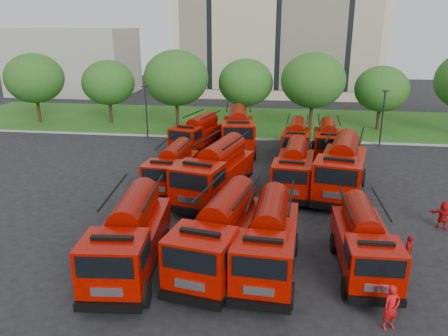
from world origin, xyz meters
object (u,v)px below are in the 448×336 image
object	(u,v)px
fire_truck_9	(238,130)
firefighter_4	(158,233)
fire_truck_6	(294,168)
fire_truck_0	(130,237)
fire_truck_8	(197,134)
fire_truck_7	(341,167)
fire_truck_11	(328,141)
firefighter_5	(441,228)
firefighter_0	(388,328)
fire_truck_3	(364,242)
fire_truck_10	(296,139)
fire_truck_2	(268,239)
fire_truck_1	(221,233)
firefighter_2	(406,265)
fire_truck_5	(215,172)
fire_truck_4	(172,167)

from	to	relation	value
fire_truck_9	firefighter_4	distance (m)	17.00
fire_truck_6	fire_truck_0	bearing A→B (deg)	-118.60
fire_truck_8	fire_truck_7	bearing A→B (deg)	-23.23
fire_truck_6	fire_truck_11	distance (m)	8.51
fire_truck_6	firefighter_5	distance (m)	9.43
firefighter_0	fire_truck_8	bearing A→B (deg)	92.79
fire_truck_7	fire_truck_3	bearing A→B (deg)	-78.76
fire_truck_3	fire_truck_10	bearing A→B (deg)	97.07
fire_truck_8	firefighter_0	bearing A→B (deg)	-47.75
fire_truck_2	firefighter_0	world-z (taller)	fire_truck_2
firefighter_4	fire_truck_3	bearing A→B (deg)	-130.32
fire_truck_1	fire_truck_3	bearing A→B (deg)	15.50
fire_truck_9	firefighter_4	size ratio (longest dim) A/B	4.66
fire_truck_3	fire_truck_9	bearing A→B (deg)	110.63
firefighter_0	firefighter_4	distance (m)	12.38
fire_truck_8	fire_truck_3	bearing A→B (deg)	-43.81
fire_truck_2	firefighter_2	bearing A→B (deg)	15.15
fire_truck_2	fire_truck_5	distance (m)	9.07
fire_truck_3	firefighter_2	distance (m)	2.71
fire_truck_8	fire_truck_10	world-z (taller)	fire_truck_8
fire_truck_0	fire_truck_2	size ratio (longest dim) A/B	1.05
fire_truck_10	fire_truck_0	bearing A→B (deg)	-108.60
fire_truck_3	fire_truck_7	xyz separation A→B (m)	(0.12, 9.54, 0.39)
fire_truck_0	fire_truck_8	xyz separation A→B (m)	(-0.77, 19.77, -0.16)
fire_truck_5	fire_truck_10	world-z (taller)	fire_truck_5
fire_truck_5	fire_truck_6	size ratio (longest dim) A/B	1.17
fire_truck_9	firefighter_4	world-z (taller)	fire_truck_9
fire_truck_4	fire_truck_9	xyz separation A→B (m)	(3.46, 9.93, 0.35)
fire_truck_11	firefighter_4	distance (m)	18.49
firefighter_0	fire_truck_11	bearing A→B (deg)	66.57
fire_truck_4	fire_truck_10	size ratio (longest dim) A/B	0.99
fire_truck_6	firefighter_0	xyz separation A→B (m)	(3.31, -13.69, -1.58)
fire_truck_2	firefighter_5	bearing A→B (deg)	34.47
fire_truck_9	fire_truck_11	distance (m)	7.75
fire_truck_10	fire_truck_11	bearing A→B (deg)	0.65
fire_truck_5	fire_truck_10	size ratio (longest dim) A/B	1.26
fire_truck_6	firefighter_4	world-z (taller)	fire_truck_6
fire_truck_6	firefighter_2	distance (m)	10.47
fire_truck_3	firefighter_0	size ratio (longest dim) A/B	3.56
firefighter_5	fire_truck_6	bearing A→B (deg)	-11.43
fire_truck_1	firefighter_4	world-z (taller)	fire_truck_1
fire_truck_9	fire_truck_10	xyz separation A→B (m)	(5.05, -1.26, -0.33)
fire_truck_1	firefighter_4	xyz separation A→B (m)	(-3.84, 2.91, -1.70)
fire_truck_0	firefighter_4	world-z (taller)	fire_truck_0
firefighter_5	fire_truck_11	bearing A→B (deg)	-49.14
fire_truck_5	fire_truck_1	bearing A→B (deg)	-65.59
fire_truck_2	fire_truck_4	size ratio (longest dim) A/B	1.11
fire_truck_2	firefighter_5	xyz separation A→B (m)	(9.34, 5.62, -1.61)
fire_truck_5	firefighter_0	world-z (taller)	fire_truck_5
fire_truck_7	fire_truck_9	bearing A→B (deg)	140.96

